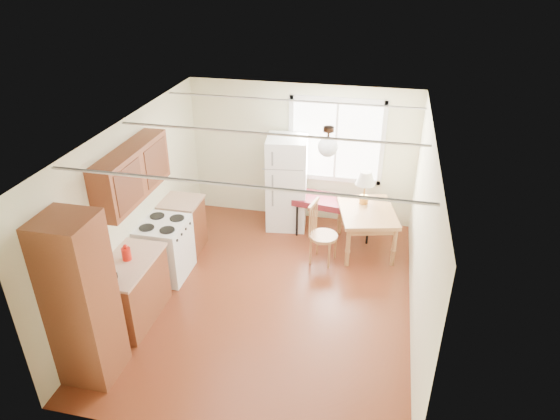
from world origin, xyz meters
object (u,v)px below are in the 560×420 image
(dining_table, at_px, (367,216))
(bench, at_px, (334,203))
(chair, at_px, (318,228))
(refrigerator, at_px, (287,183))

(dining_table, bearing_deg, bench, 134.39)
(bench, distance_m, chair, 0.89)
(dining_table, height_order, chair, chair)
(bench, bearing_deg, refrigerator, 177.62)
(dining_table, bearing_deg, refrigerator, 146.77)
(dining_table, xyz_separation_m, chair, (-0.73, -0.51, -0.03))
(chair, bearing_deg, bench, 91.96)
(refrigerator, bearing_deg, chair, -62.19)
(dining_table, relative_size, chair, 1.29)
(bench, height_order, dining_table, dining_table)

